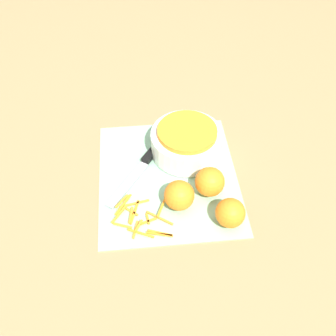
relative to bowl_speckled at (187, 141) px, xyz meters
name	(u,v)px	position (x,y,z in m)	size (l,w,h in m)	color
ground_plane	(168,177)	(0.08, -0.06, -0.04)	(4.00, 4.00, 0.00)	#9E754C
cutting_board	(168,177)	(0.08, -0.06, -0.04)	(0.40, 0.35, 0.01)	#84B793
bowl_speckled	(187,141)	(0.00, 0.00, 0.00)	(0.19, 0.19, 0.08)	silver
knife	(148,158)	(0.02, -0.10, -0.03)	(0.22, 0.17, 0.02)	black
orange_left	(210,182)	(0.14, 0.04, 0.00)	(0.07, 0.07, 0.07)	orange
orange_right	(179,195)	(0.17, -0.04, 0.00)	(0.07, 0.07, 0.07)	orange
orange_back	(230,213)	(0.23, 0.07, 0.00)	(0.07, 0.07, 0.07)	orange
peel_pile	(140,218)	(0.21, -0.14, -0.03)	(0.13, 0.14, 0.01)	orange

